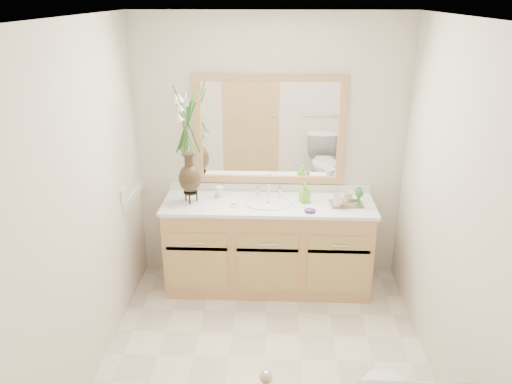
{
  "coord_description": "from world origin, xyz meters",
  "views": [
    {
      "loc": [
        0.06,
        -2.98,
        2.53
      ],
      "look_at": [
        -0.09,
        0.65,
        1.07
      ],
      "focal_mm": 35.0,
      "sensor_mm": 36.0,
      "label": 1
    }
  ],
  "objects_px": {
    "soap_bottle": "(305,193)",
    "flower_vase": "(187,133)",
    "tray": "(346,204)",
    "tumbler": "(219,192)"
  },
  "relations": [
    {
      "from": "soap_bottle",
      "to": "flower_vase",
      "type": "bearing_deg",
      "value": 163.32
    },
    {
      "from": "tumbler",
      "to": "soap_bottle",
      "type": "height_order",
      "value": "soap_bottle"
    },
    {
      "from": "soap_bottle",
      "to": "tray",
      "type": "distance_m",
      "value": 0.37
    },
    {
      "from": "tumbler",
      "to": "soap_bottle",
      "type": "xyz_separation_m",
      "value": [
        0.75,
        -0.08,
        0.03
      ]
    },
    {
      "from": "flower_vase",
      "to": "tumbler",
      "type": "bearing_deg",
      "value": 27.22
    },
    {
      "from": "tumbler",
      "to": "soap_bottle",
      "type": "distance_m",
      "value": 0.76
    },
    {
      "from": "flower_vase",
      "to": "tray",
      "type": "distance_m",
      "value": 1.48
    },
    {
      "from": "flower_vase",
      "to": "tumbler",
      "type": "distance_m",
      "value": 0.63
    },
    {
      "from": "tumbler",
      "to": "tray",
      "type": "distance_m",
      "value": 1.12
    },
    {
      "from": "tray",
      "to": "tumbler",
      "type": "bearing_deg",
      "value": 169.24
    }
  ]
}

